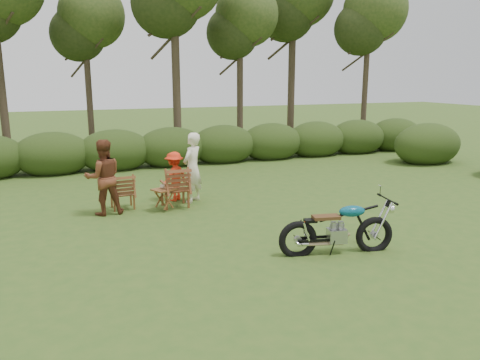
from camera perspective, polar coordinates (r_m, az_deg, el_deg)
name	(u,v)px	position (r m, az deg, el deg)	size (l,w,h in m)	color
ground	(283,247)	(9.00, 5.31, -8.10)	(80.00, 80.00, 0.00)	#31501A
tree_line	(177,58)	(17.78, -7.64, 14.51)	(22.52, 11.62, 8.14)	#34291C
motorcycle	(336,253)	(8.85, 11.60, -8.67)	(2.05, 0.78, 1.17)	#0D88AA
lawn_chair_right	(175,207)	(11.72, -7.88, -3.24)	(0.70, 0.70, 1.01)	brown
lawn_chair_left	(123,208)	(11.81, -14.05, -3.38)	(0.60, 0.60, 0.87)	#5D3317
side_table	(164,200)	(11.37, -9.23, -2.38)	(0.52, 0.44, 0.54)	brown
cup	(163,186)	(11.33, -9.41, -0.79)	(0.12, 0.12, 0.10)	beige
adult_a	(193,202)	(12.15, -5.74, -2.63)	(0.65, 0.43, 1.79)	#F4EAC9
adult_b	(106,214)	(11.45, -16.04, -4.01)	(0.86, 0.67, 1.76)	brown
child	(175,200)	(12.31, -7.91, -2.47)	(0.83, 0.47, 1.28)	red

